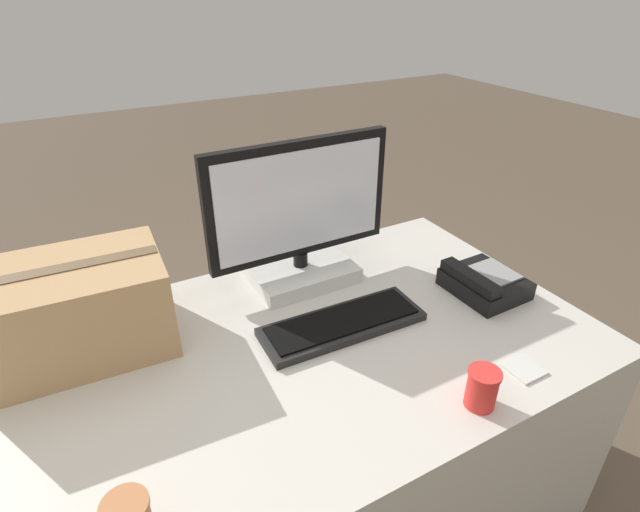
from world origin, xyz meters
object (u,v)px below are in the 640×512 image
Objects in this scene: cardboard_box at (75,309)px; sticky_note_pad at (524,369)px; monitor at (300,226)px; paper_cup_right at (482,388)px; desk_phone at (483,283)px; keyboard at (342,323)px.

cardboard_box is 5.66× the size of sticky_note_pad.
monitor is at bearing 114.17° from sticky_note_pad.
paper_cup_right is 0.21× the size of cardboard_box.
desk_phone is 2.29× the size of paper_cup_right.
paper_cup_right is at bearing -80.74° from monitor.
cardboard_box is (-0.61, 0.25, 0.10)m from keyboard.
cardboard_box is (-1.07, 0.30, 0.08)m from desk_phone.
keyboard is 1.00× the size of cardboard_box.
paper_cup_right is at bearing -40.48° from cardboard_box.
paper_cup_right is at bearing -136.57° from desk_phone.
cardboard_box is at bearing 139.52° from paper_cup_right.
paper_cup_right reaches higher than desk_phone.
cardboard_box is 1.10m from sticky_note_pad.
monitor is at bearing 141.90° from desk_phone.
cardboard_box is (-0.63, -0.03, -0.06)m from monitor.
monitor reaches higher than keyboard.
paper_cup_right is at bearing -70.04° from keyboard.
monitor is 0.71m from sticky_note_pad.
keyboard is at bearing 107.92° from paper_cup_right.
desk_phone is 0.46m from paper_cup_right.
sticky_note_pad is at bearing -118.81° from desk_phone.
cardboard_box is at bearing 146.62° from sticky_note_pad.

